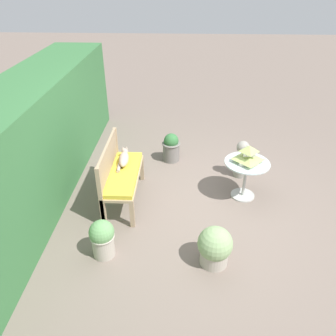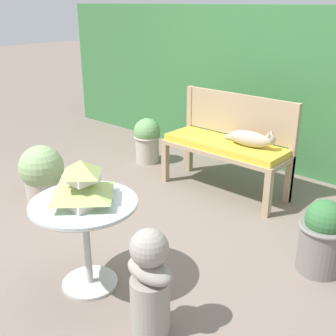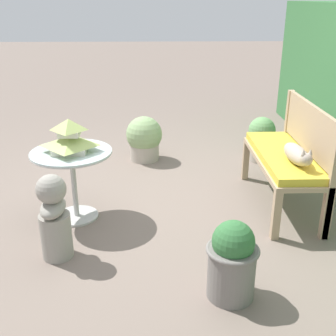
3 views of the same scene
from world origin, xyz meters
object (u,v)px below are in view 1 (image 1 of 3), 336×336
garden_bench (124,176)px  potted_plant_bench_left (171,147)px  garden_bust (242,159)px  potted_plant_path_edge (215,247)px  cat (124,159)px  pagoda_birdhouse (248,155)px  potted_plant_table_far (102,238)px  patio_table (246,170)px

garden_bench → potted_plant_bench_left: 1.43m
garden_bench → garden_bust: garden_bust is taller
potted_plant_path_edge → potted_plant_bench_left: (2.46, 0.60, 0.01)m
potted_plant_path_edge → cat: bearing=41.5°
pagoda_birdhouse → potted_plant_table_far: 2.36m
garden_bench → potted_plant_path_edge: 1.75m
patio_table → potted_plant_bench_left: bearing=47.4°
patio_table → pagoda_birdhouse: pagoda_birdhouse is taller
cat → pagoda_birdhouse: bearing=-95.7°
pagoda_birdhouse → potted_plant_bench_left: size_ratio=0.68×
cat → potted_plant_table_far: bearing=174.0°
patio_table → pagoda_birdhouse: 0.25m
garden_bench → potted_plant_bench_left: size_ratio=2.34×
pagoda_birdhouse → garden_bench: bearing=96.0°
garden_bench → potted_plant_table_far: 1.14m
potted_plant_table_far → potted_plant_bench_left: 2.50m
cat → potted_plant_bench_left: 1.26m
garden_bench → patio_table: size_ratio=1.85×
patio_table → potted_plant_path_edge: 1.51m
garden_bench → patio_table: bearing=-84.0°
patio_table → garden_bust: (0.59, -0.04, -0.16)m
patio_table → potted_plant_path_edge: bearing=158.0°
garden_bench → garden_bust: 2.02m
patio_table → potted_plant_path_edge: size_ratio=1.30×
garden_bust → potted_plant_table_far: bearing=135.9°
garden_bust → potted_plant_bench_left: bearing=69.8°
pagoda_birdhouse → potted_plant_table_far: size_ratio=0.70×
patio_table → potted_plant_table_far: 2.33m
garden_bust → potted_plant_path_edge: 2.07m
potted_plant_path_edge → potted_plant_bench_left: potted_plant_bench_left is taller
patio_table → garden_bench: bearing=96.0°
patio_table → potted_plant_table_far: size_ratio=1.29×
patio_table → garden_bust: 0.61m
garden_bench → pagoda_birdhouse: 1.85m
garden_bust → potted_plant_bench_left: (0.48, 1.20, -0.06)m
cat → potted_plant_table_far: cat is taller
cat → garden_bust: size_ratio=0.82×
patio_table → potted_plant_table_far: bearing=124.6°
cat → potted_plant_table_far: size_ratio=1.03×
pagoda_birdhouse → potted_plant_path_edge: 1.57m
potted_plant_bench_left → pagoda_birdhouse: bearing=-132.6°
garden_bench → potted_plant_path_edge: bearing=-133.5°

